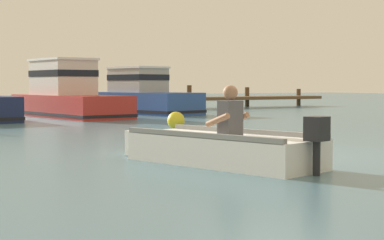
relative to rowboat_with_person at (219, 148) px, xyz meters
name	(u,v)px	position (x,y,z in m)	size (l,w,h in m)	color
ground_plane	(269,155)	(1.45, 0.59, -0.25)	(120.00, 120.00, 0.00)	slate
wooden_dock	(196,99)	(11.36, 18.48, 0.24)	(15.45, 1.64, 1.16)	brown
rowboat_with_person	(219,148)	(0.00, 0.00, 0.00)	(1.78, 3.70, 1.19)	white
moored_boat_red	(67,96)	(3.06, 14.35, 0.54)	(2.71, 6.11, 2.16)	#B72D28
moored_boat_blue	(143,96)	(6.63, 15.14, 0.47)	(2.95, 5.48, 1.93)	#2D519E
mooring_buoy	(176,120)	(3.20, 6.68, -0.02)	(0.47, 0.47, 0.47)	yellow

